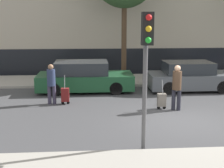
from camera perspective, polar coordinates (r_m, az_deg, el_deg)
ground_plane at (r=11.09m, az=13.03°, el=-6.57°), size 80.00×80.00×0.00m
sidewalk_far at (r=17.66m, az=6.43°, el=0.82°), size 28.00×3.00×0.12m
parked_car_0 at (r=15.02m, az=-5.10°, el=1.23°), size 4.54×1.91×1.44m
parked_car_1 at (r=15.62m, az=14.04°, el=1.27°), size 4.11×1.80×1.40m
pedestrian_left at (r=12.88m, az=-11.04°, el=0.42°), size 0.35×0.34×1.65m
trolley_left at (r=12.89m, az=-8.56°, el=-1.97°), size 0.34×0.29×1.20m
pedestrian_right at (r=12.03m, az=11.77°, el=-0.16°), size 0.34×0.34×1.74m
trolley_right at (r=12.22m, az=9.07°, el=-2.89°), size 0.34×0.29×1.15m
traffic_light at (r=7.85m, az=6.30°, el=5.41°), size 0.28×0.47×3.62m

